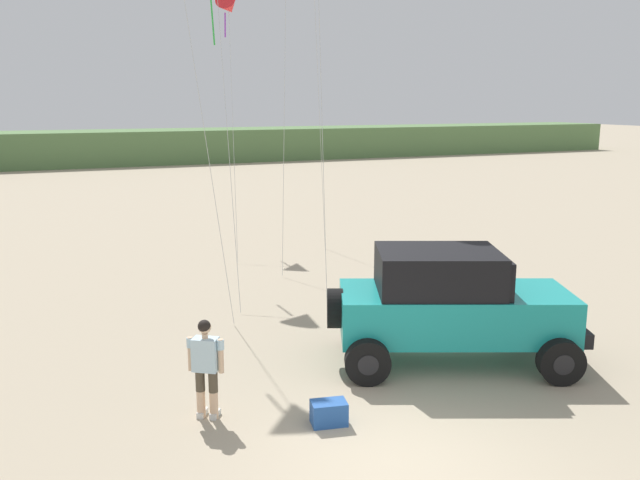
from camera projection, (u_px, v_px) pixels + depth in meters
name	position (u px, v px, depth m)	size (l,w,h in m)	color
ground_plane	(395.00, 460.00, 9.61)	(220.00, 220.00, 0.00)	tan
dune_ridge	(159.00, 146.00, 55.54)	(90.00, 6.43, 2.68)	#567A47
jeep	(451.00, 304.00, 12.95)	(5.00, 3.86, 2.26)	teal
person_watching	(206.00, 363.00, 10.70)	(0.54, 0.45, 1.67)	#DBB28E
cooler_box	(329.00, 413.00, 10.63)	(0.56, 0.36, 0.38)	#23519E
kite_red_delta	(229.00, 6.00, 24.58)	(2.06, 5.86, 9.02)	red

